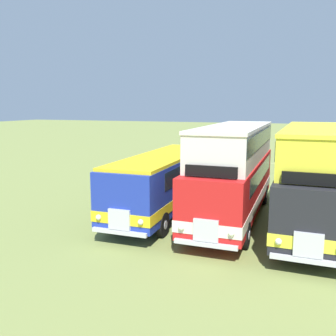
{
  "coord_description": "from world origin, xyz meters",
  "views": [
    {
      "loc": [
        -3.91,
        -17.01,
        5.43
      ],
      "look_at": [
        -10.23,
        0.32,
        2.31
      ],
      "focal_mm": 39.79,
      "sensor_mm": 36.0,
      "label": 1
    }
  ],
  "objects": [
    {
      "name": "bus_first_in_row",
      "position": [
        -10.4,
        0.29,
        1.75
      ],
      "size": [
        2.65,
        10.11,
        2.99
      ],
      "color": "#1E339E",
      "rests_on": "ground"
    },
    {
      "name": "bus_second_in_row",
      "position": [
        -6.93,
        0.51,
        2.47
      ],
      "size": [
        2.63,
        10.56,
        4.49
      ],
      "color": "red",
      "rests_on": "ground"
    },
    {
      "name": "bus_third_in_row",
      "position": [
        -3.46,
        0.52,
        2.47
      ],
      "size": [
        2.77,
        11.11,
        4.49
      ],
      "color": "black",
      "rests_on": "ground"
    }
  ]
}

